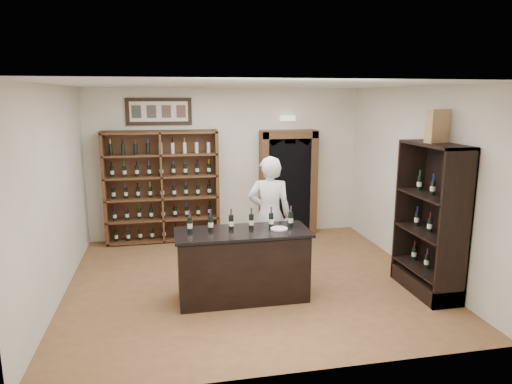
# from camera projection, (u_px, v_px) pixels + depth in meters

# --- Properties ---
(floor) EXTENTS (5.50, 5.50, 0.00)m
(floor) POSITION_uv_depth(u_px,v_px,m) (249.00, 280.00, 7.17)
(floor) COLOR olive
(floor) RESTS_ON ground
(ceiling) EXTENTS (5.50, 5.50, 0.00)m
(ceiling) POSITION_uv_depth(u_px,v_px,m) (248.00, 85.00, 6.55)
(ceiling) COLOR white
(ceiling) RESTS_ON wall_back
(wall_back) EXTENTS (5.50, 0.04, 3.00)m
(wall_back) POSITION_uv_depth(u_px,v_px,m) (227.00, 163.00, 9.26)
(wall_back) COLOR white
(wall_back) RESTS_ON ground
(wall_left) EXTENTS (0.04, 5.00, 3.00)m
(wall_left) POSITION_uv_depth(u_px,v_px,m) (54.00, 195.00, 6.33)
(wall_left) COLOR white
(wall_left) RESTS_ON ground
(wall_right) EXTENTS (0.04, 5.00, 3.00)m
(wall_right) POSITION_uv_depth(u_px,v_px,m) (415.00, 180.00, 7.38)
(wall_right) COLOR white
(wall_right) RESTS_ON ground
(wine_shelf) EXTENTS (2.20, 0.38, 2.20)m
(wine_shelf) POSITION_uv_depth(u_px,v_px,m) (162.00, 187.00, 8.93)
(wine_shelf) COLOR #50361B
(wine_shelf) RESTS_ON ground
(framed_picture) EXTENTS (1.25, 0.04, 0.52)m
(framed_picture) POSITION_uv_depth(u_px,v_px,m) (159.00, 112.00, 8.76)
(framed_picture) COLOR black
(framed_picture) RESTS_ON wall_back
(arched_doorway) EXTENTS (1.17, 0.35, 2.17)m
(arched_doorway) POSITION_uv_depth(u_px,v_px,m) (288.00, 180.00, 9.41)
(arched_doorway) COLOR black
(arched_doorway) RESTS_ON ground
(emergency_light) EXTENTS (0.30, 0.10, 0.10)m
(emergency_light) POSITION_uv_depth(u_px,v_px,m) (288.00, 118.00, 9.23)
(emergency_light) COLOR white
(emergency_light) RESTS_ON wall_back
(tasting_counter) EXTENTS (1.88, 0.78, 1.00)m
(tasting_counter) POSITION_uv_depth(u_px,v_px,m) (243.00, 265.00, 6.45)
(tasting_counter) COLOR black
(tasting_counter) RESTS_ON ground
(counter_bottle_0) EXTENTS (0.07, 0.07, 0.30)m
(counter_bottle_0) POSITION_uv_depth(u_px,v_px,m) (190.00, 224.00, 6.28)
(counter_bottle_0) COLOR black
(counter_bottle_0) RESTS_ON tasting_counter
(counter_bottle_1) EXTENTS (0.07, 0.07, 0.30)m
(counter_bottle_1) POSITION_uv_depth(u_px,v_px,m) (211.00, 223.00, 6.33)
(counter_bottle_1) COLOR black
(counter_bottle_1) RESTS_ON tasting_counter
(counter_bottle_2) EXTENTS (0.07, 0.07, 0.30)m
(counter_bottle_2) POSITION_uv_depth(u_px,v_px,m) (231.00, 222.00, 6.39)
(counter_bottle_2) COLOR black
(counter_bottle_2) RESTS_ON tasting_counter
(counter_bottle_3) EXTENTS (0.07, 0.07, 0.30)m
(counter_bottle_3) POSITION_uv_depth(u_px,v_px,m) (251.00, 221.00, 6.44)
(counter_bottle_3) COLOR black
(counter_bottle_3) RESTS_ON tasting_counter
(counter_bottle_4) EXTENTS (0.07, 0.07, 0.30)m
(counter_bottle_4) POSITION_uv_depth(u_px,v_px,m) (271.00, 220.00, 6.50)
(counter_bottle_4) COLOR black
(counter_bottle_4) RESTS_ON tasting_counter
(counter_bottle_5) EXTENTS (0.07, 0.07, 0.30)m
(counter_bottle_5) POSITION_uv_depth(u_px,v_px,m) (291.00, 219.00, 6.55)
(counter_bottle_5) COLOR black
(counter_bottle_5) RESTS_ON tasting_counter
(side_cabinet) EXTENTS (0.48, 1.20, 2.20)m
(side_cabinet) POSITION_uv_depth(u_px,v_px,m) (430.00, 242.00, 6.63)
(side_cabinet) COLOR black
(side_cabinet) RESTS_ON ground
(shopkeeper) EXTENTS (0.79, 0.62, 1.92)m
(shopkeeper) POSITION_uv_depth(u_px,v_px,m) (269.00, 215.00, 7.35)
(shopkeeper) COLOR white
(shopkeeper) RESTS_ON ground
(plate) EXTENTS (0.24, 0.24, 0.02)m
(plate) POSITION_uv_depth(u_px,v_px,m) (279.00, 229.00, 6.42)
(plate) COLOR silver
(plate) RESTS_ON tasting_counter
(wine_crate) EXTENTS (0.35, 0.21, 0.46)m
(wine_crate) POSITION_uv_depth(u_px,v_px,m) (437.00, 126.00, 6.35)
(wine_crate) COLOR tan
(wine_crate) RESTS_ON side_cabinet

